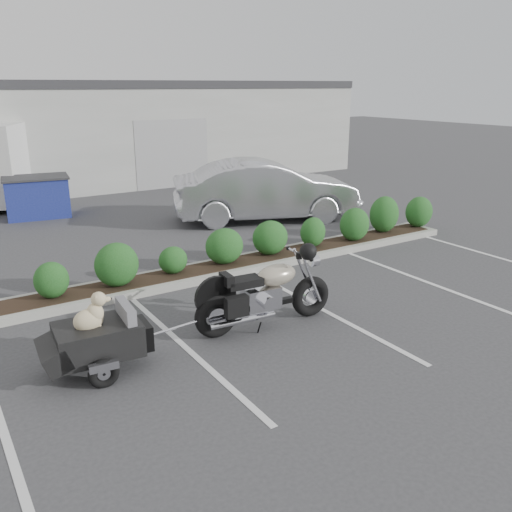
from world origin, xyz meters
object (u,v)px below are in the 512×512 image
motorcycle (266,294)px  pet_trailer (97,338)px  sedan (266,190)px  dumpster (37,196)px

motorcycle → pet_trailer: bearing=-176.1°
motorcycle → pet_trailer: (-2.79, 0.03, -0.07)m
sedan → motorcycle: bearing=167.4°
sedan → dumpster: (-5.60, 4.06, -0.26)m
motorcycle → dumpster: (-1.48, 10.27, 0.05)m
pet_trailer → motorcycle: bearing=3.9°
motorcycle → pet_trailer: size_ratio=1.25×
pet_trailer → sedan: (6.91, 6.19, 0.38)m
sedan → dumpster: size_ratio=2.63×
pet_trailer → dumpster: 10.33m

